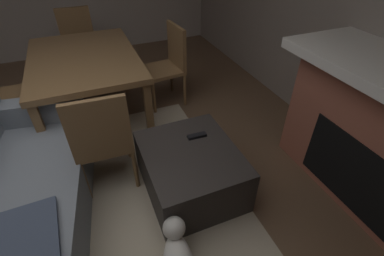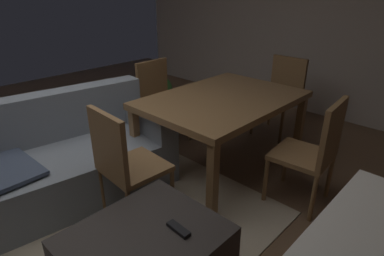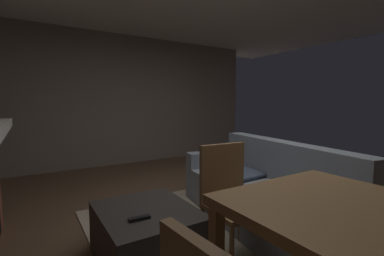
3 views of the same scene
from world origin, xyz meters
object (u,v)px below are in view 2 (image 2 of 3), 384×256
dining_chair_north (159,97)px  dining_chair_west (124,161)px  tv_remote (179,229)px  couch (47,166)px  dining_chair_south (315,148)px  dining_chair_east (282,92)px  potted_plant (162,90)px  dining_table (223,104)px

dining_chair_north → dining_chair_west: (-1.15, -0.93, 0.00)m
tv_remote → couch: bearing=98.2°
dining_chair_south → dining_chair_west: bearing=141.2°
dining_chair_north → dining_chair_east: same height
dining_chair_west → potted_plant: dining_chair_west is taller
couch → dining_chair_north: bearing=8.2°
dining_chair_east → dining_chair_west: 2.31m
tv_remote → potted_plant: tv_remote is taller
tv_remote → potted_plant: 3.30m
dining_chair_south → dining_chair_east: bearing=39.0°
dining_chair_north → dining_chair_west: size_ratio=1.00×
dining_chair_north → dining_chair_east: size_ratio=1.00×
couch → dining_chair_west: 0.80m
couch → potted_plant: (2.24, 1.08, -0.06)m
dining_chair_east → dining_chair_west: bearing=179.8°
dining_chair_west → couch: bearing=112.1°
dining_chair_north → dining_chair_east: (1.16, -0.93, 0.00)m
dining_chair_west → dining_chair_north: bearing=38.8°
couch → dining_chair_south: dining_chair_south is taller
dining_chair_east → dining_chair_west: same height
dining_chair_east → tv_remote: bearing=-163.5°
dining_table → dining_chair_north: size_ratio=1.64×
dining_chair_east → dining_chair_south: size_ratio=1.00×
dining_chair_north → couch: bearing=-171.8°
dining_table → dining_chair_north: dining_chair_north is taller
dining_chair_south → dining_chair_west: 1.49m
dining_chair_south → potted_plant: (0.79, 2.73, -0.28)m
dining_table → dining_chair_west: (-1.15, 0.00, -0.14)m
dining_chair_east → potted_plant: size_ratio=2.14×
dining_chair_west → tv_remote: bearing=-101.6°
dining_chair_south → dining_chair_west: (-1.16, 0.93, 0.00)m
potted_plant → dining_chair_east: bearing=-78.9°
tv_remote → dining_table: 1.51m
dining_chair_south → potted_plant: bearing=73.9°
dining_chair_north → tv_remote: bearing=-128.1°
tv_remote → dining_chair_north: dining_chair_north is taller
couch → dining_chair_east: 2.71m
dining_chair_south → dining_table: bearing=90.5°
dining_table → dining_chair_west: size_ratio=1.64×
dining_chair_east → dining_chair_south: 1.47m
couch → dining_chair_east: bearing=-15.6°
dining_chair_west → potted_plant: size_ratio=2.14×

